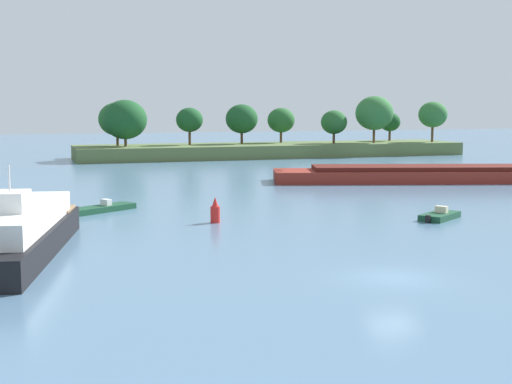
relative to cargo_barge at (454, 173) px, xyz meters
The scene contains 7 objects.
ground_plane 48.07m from the cargo_barge, 127.14° to the right, with size 400.00×400.00×0.00m, color slate.
treeline_island 45.74m from the cargo_barge, 98.96° to the left, with size 66.62×13.53×10.34m.
cargo_barge is the anchor object (origin of this frame).
white_riverboat 53.73m from the cargo_barge, 150.13° to the right, with size 7.58×18.09×5.35m.
fishing_skiff 41.98m from the cargo_barge, 164.83° to the right, with size 5.88×4.72×0.96m.
small_motorboat 28.27m from the cargo_barge, 125.82° to the right, with size 4.30×3.72×0.97m.
channel_buoy_red 38.32m from the cargo_barge, 149.86° to the right, with size 0.70×0.70×1.90m.
Camera 1 is at (-17.04, -30.32, 8.46)m, focal length 49.34 mm.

